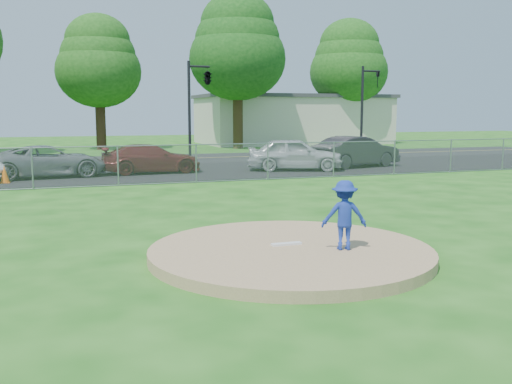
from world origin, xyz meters
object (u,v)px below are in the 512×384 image
parked_car_darkred (151,159)px  traffic_signal_right (365,103)px  traffic_cone (5,174)px  parked_car_pearl (295,154)px  tree_center (98,61)px  parked_car_charcoal (356,152)px  tree_right (238,46)px  tree_far_right (349,62)px  traffic_signal_center (206,79)px  commercial_building (292,119)px  parked_car_gray (49,161)px  pitcher (344,215)px

parked_car_darkred → traffic_signal_right: bearing=-70.5°
traffic_cone → parked_car_pearl: parked_car_pearl is taller
traffic_cone → parked_car_darkred: bearing=17.1°
tree_center → parked_car_charcoal: (11.17, -18.26, -5.68)m
parked_car_pearl → traffic_signal_right: bearing=-28.7°
tree_right → traffic_cone: 24.35m
tree_far_right → parked_car_pearl: tree_far_right is taller
tree_far_right → parked_car_charcoal: (-9.83, -19.26, -6.27)m
traffic_signal_center → traffic_signal_right: same height
commercial_building → parked_car_darkred: (-16.12, -21.81, -1.50)m
traffic_signal_right → parked_car_pearl: 10.55m
tree_center → commercial_building: bearing=13.2°
traffic_cone → parked_car_gray: parked_car_gray is taller
traffic_signal_center → parked_car_darkred: size_ratio=1.24×
traffic_cone → parked_car_gray: size_ratio=0.14×
traffic_signal_center → commercial_building: bearing=53.1°
tree_center → traffic_signal_right: bearing=-38.2°
traffic_signal_center → parked_car_charcoal: size_ratio=1.19×
tree_far_right → parked_car_pearl: bearing=-124.1°
traffic_signal_center → parked_car_darkred: (-4.09, -5.81, -3.95)m
tree_right → parked_car_gray: tree_right is taller
commercial_building → pitcher: size_ratio=12.59×
traffic_signal_right → parked_car_pearl: (-7.66, -6.79, -2.58)m
traffic_signal_center → tree_right: bearing=63.3°
traffic_signal_right → tree_far_right: bearing=66.1°
commercial_building → tree_center: size_ratio=1.67×
traffic_signal_center → tree_far_right: bearing=39.0°
tree_right → tree_far_right: size_ratio=1.08×
traffic_signal_center → traffic_cone: size_ratio=8.14×
traffic_signal_center → parked_car_gray: 11.08m
tree_center → traffic_signal_right: (15.24, -12.00, -3.11)m
traffic_signal_right → parked_car_darkred: traffic_signal_right is taller
traffic_signal_right → parked_car_charcoal: traffic_signal_right is taller
parked_car_pearl → parked_car_gray: bearing=105.6°
tree_center → parked_car_darkred: bearing=-87.2°
tree_right → parked_car_gray: bearing=-130.1°
tree_center → parked_car_gray: bearing=-100.9°
tree_far_right → traffic_signal_center: 20.78m
tree_center → tree_far_right: 21.03m
parked_car_gray → parked_car_darkred: (4.36, 0.20, -0.02)m
traffic_signal_center → traffic_cone: 13.35m
traffic_signal_center → pitcher: traffic_signal_center is taller
traffic_signal_right → parked_car_darkred: size_ratio=1.24×
tree_center → pitcher: 34.98m
tree_right → traffic_signal_right: tree_right is taller
tree_right → traffic_cone: (-15.11, -17.65, -7.30)m
tree_far_right → parked_car_darkred: tree_far_right is taller
commercial_building → tree_right: 10.73m
traffic_signal_right → traffic_cone: (-20.35, -7.65, -3.01)m
parked_car_pearl → parked_car_charcoal: parked_car_charcoal is taller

